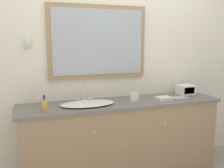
{
  "coord_description": "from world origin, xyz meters",
  "views": [
    {
      "loc": [
        -0.96,
        -2.15,
        1.49
      ],
      "look_at": [
        -0.12,
        0.29,
        1.04
      ],
      "focal_mm": 40.0,
      "sensor_mm": 36.0,
      "label": 1
    }
  ],
  "objects_px": {
    "appliance_box": "(186,89)",
    "picture_frame": "(134,98)",
    "sink_basin": "(88,103)",
    "soap_bottle": "(44,105)"
  },
  "relations": [
    {
      "from": "sink_basin",
      "to": "picture_frame",
      "type": "distance_m",
      "value": 0.49
    },
    {
      "from": "sink_basin",
      "to": "picture_frame",
      "type": "relative_size",
      "value": 4.25
    },
    {
      "from": "picture_frame",
      "to": "appliance_box",
      "type": "bearing_deg",
      "value": 16.1
    },
    {
      "from": "appliance_box",
      "to": "picture_frame",
      "type": "distance_m",
      "value": 0.83
    },
    {
      "from": "appliance_box",
      "to": "picture_frame",
      "type": "relative_size",
      "value": 1.51
    },
    {
      "from": "appliance_box",
      "to": "soap_bottle",
      "type": "bearing_deg",
      "value": -173.21
    },
    {
      "from": "soap_bottle",
      "to": "appliance_box",
      "type": "xyz_separation_m",
      "value": [
        1.7,
        0.2,
        -0.0
      ]
    },
    {
      "from": "sink_basin",
      "to": "picture_frame",
      "type": "xyz_separation_m",
      "value": [
        0.47,
        -0.1,
        0.05
      ]
    },
    {
      "from": "sink_basin",
      "to": "soap_bottle",
      "type": "height_order",
      "value": "sink_basin"
    },
    {
      "from": "soap_bottle",
      "to": "picture_frame",
      "type": "xyz_separation_m",
      "value": [
        0.91,
        -0.03,
        0.01
      ]
    }
  ]
}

